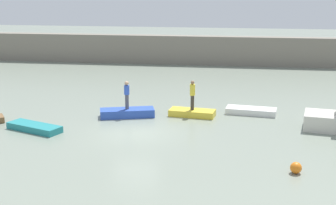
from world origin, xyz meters
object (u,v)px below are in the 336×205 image
object	(u,v)px
rowboat_blue	(127,113)
mooring_buoy	(296,168)
rowboat_yellow	(192,113)
rowboat_white	(251,111)
person_blue_shirt	(127,93)
person_yellow_shirt	(192,94)
rowboat_teal	(34,127)

from	to	relation	value
rowboat_blue	mooring_buoy	distance (m)	12.10
rowboat_yellow	mooring_buoy	world-z (taller)	mooring_buoy
rowboat_white	person_blue_shirt	distance (m)	7.79
rowboat_blue	person_yellow_shirt	size ratio (longest dim) A/B	1.80
rowboat_blue	mooring_buoy	bearing A→B (deg)	-56.82
mooring_buoy	person_blue_shirt	bearing A→B (deg)	139.59
person_blue_shirt	mooring_buoy	world-z (taller)	person_blue_shirt
rowboat_teal	rowboat_yellow	world-z (taller)	rowboat_yellow
rowboat_white	person_yellow_shirt	size ratio (longest dim) A/B	1.69
rowboat_teal	person_blue_shirt	bearing A→B (deg)	60.37
rowboat_yellow	person_yellow_shirt	world-z (taller)	person_yellow_shirt
rowboat_teal	person_yellow_shirt	xyz separation A→B (m)	(8.38, 4.24, 1.22)
rowboat_yellow	rowboat_blue	bearing A→B (deg)	-161.73
rowboat_blue	mooring_buoy	size ratio (longest dim) A/B	6.39
rowboat_teal	person_blue_shirt	distance (m)	5.82
person_blue_shirt	rowboat_white	bearing A→B (deg)	12.89
person_yellow_shirt	person_blue_shirt	bearing A→B (deg)	-169.39
rowboat_yellow	mooring_buoy	size ratio (longest dim) A/B	5.41
person_blue_shirt	person_yellow_shirt	bearing A→B (deg)	10.61
rowboat_teal	person_yellow_shirt	distance (m)	9.47
rowboat_teal	person_yellow_shirt	world-z (taller)	person_yellow_shirt
rowboat_white	mooring_buoy	bearing A→B (deg)	-72.30
rowboat_yellow	mooring_buoy	xyz separation A→B (m)	(5.30, -8.57, 0.06)
rowboat_teal	person_yellow_shirt	bearing A→B (deg)	49.10
rowboat_yellow	rowboat_teal	bearing A→B (deg)	-145.51
rowboat_teal	rowboat_white	size ratio (longest dim) A/B	1.06
rowboat_teal	rowboat_yellow	distance (m)	9.39
rowboat_yellow	person_yellow_shirt	size ratio (longest dim) A/B	1.52
person_yellow_shirt	rowboat_white	bearing A→B (deg)	15.34
rowboat_teal	rowboat_white	world-z (taller)	rowboat_white
mooring_buoy	person_yellow_shirt	bearing A→B (deg)	121.73
person_yellow_shirt	rowboat_teal	bearing A→B (deg)	-153.17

